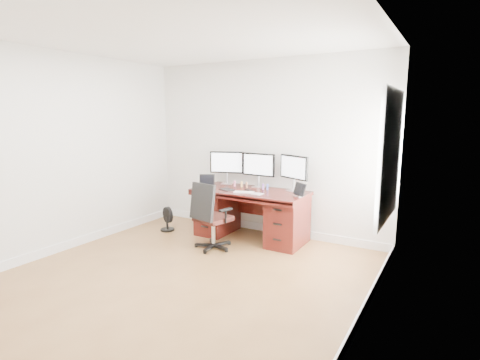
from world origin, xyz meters
The scene contains 20 objects.
ground centered at (0.00, 0.00, 0.00)m, with size 4.50×4.50×0.00m, color brown.
back_wall centered at (0.00, 2.25, 1.35)m, with size 4.00×0.10×2.70m, color silver.
right_wall centered at (2.00, 0.11, 1.35)m, with size 0.10×4.50×2.70m.
desk centered at (0.00, 1.83, 0.40)m, with size 1.70×0.80×0.75m.
office_chair centered at (-0.26, 1.13, 0.31)m, with size 0.60×0.60×0.95m.
floor_fan centered at (-1.36, 1.48, 0.19)m, with size 0.27×0.23×0.39m.
monitor_left centered at (-0.58, 2.07, 1.09)m, with size 0.53×0.21×0.53m.
monitor_center centered at (0.00, 2.07, 1.09)m, with size 0.55×0.15×0.53m.
monitor_right centered at (0.58, 2.07, 1.09)m, with size 0.51×0.27×0.53m.
tablet_left centered at (-0.75, 1.75, 0.84)m, with size 0.24×0.18×0.19m.
tablet_right centered at (0.80, 1.75, 0.84)m, with size 0.24×0.19×0.19m.
keyboard centered at (0.01, 1.59, 0.76)m, with size 0.29×0.12×0.01m, color white.
trackpad centered at (0.23, 1.60, 0.76)m, with size 0.14×0.14×0.01m, color silver.
drawing_tablet centered at (-0.32, 1.66, 0.76)m, with size 0.23×0.15×0.01m, color black.
phone centered at (-0.03, 1.80, 0.76)m, with size 0.12×0.06×0.01m, color black.
figurine_pink centered at (-0.36, 1.95, 0.80)m, with size 0.04×0.04×0.09m.
figurine_yellow centered at (-0.23, 1.95, 0.80)m, with size 0.04×0.04×0.09m.
figurine_brown centered at (-0.14, 1.95, 0.80)m, with size 0.04×0.04×0.09m.
figurine_purple centered at (0.14, 1.95, 0.80)m, with size 0.04×0.04×0.09m.
figurine_blue centered at (0.21, 1.95, 0.80)m, with size 0.04×0.04×0.09m.
Camera 1 is at (2.62, -3.00, 1.85)m, focal length 28.00 mm.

